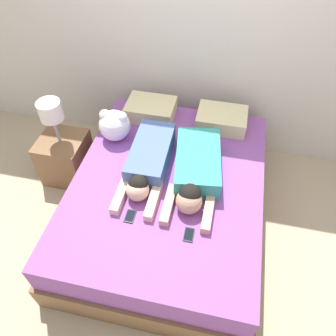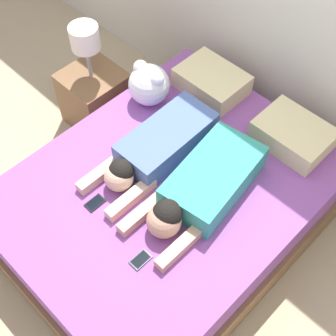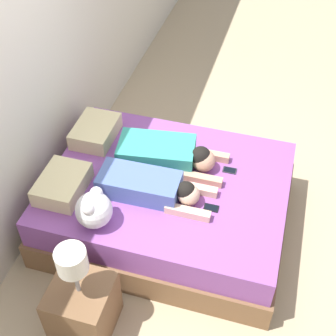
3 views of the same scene
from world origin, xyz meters
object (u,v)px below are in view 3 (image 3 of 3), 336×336
at_px(person_left, 152,187).
at_px(person_right, 169,154).
at_px(pillow_head_left, 62,184).
at_px(cell_phone_right, 230,170).
at_px(pillow_head_right, 96,131).
at_px(bed, 168,203).
at_px(nightstand, 82,304).
at_px(plush_toy, 94,209).
at_px(cell_phone_left, 211,208).

bearing_deg(person_left, person_right, -3.34).
xyz_separation_m(pillow_head_left, person_left, (0.16, -0.73, 0.01)).
bearing_deg(cell_phone_right, person_left, 129.01).
bearing_deg(pillow_head_right, cell_phone_right, -94.08).
xyz_separation_m(bed, cell_phone_right, (0.27, -0.49, 0.30)).
xyz_separation_m(pillow_head_right, person_right, (-0.14, -0.76, 0.02)).
bearing_deg(nightstand, person_right, -11.15).
xyz_separation_m(bed, nightstand, (-1.16, 0.33, 0.02)).
distance_m(pillow_head_left, cell_phone_right, 1.44).
relative_size(pillow_head_right, person_right, 0.48).
distance_m(person_right, plush_toy, 0.90).
height_order(pillow_head_left, person_left, person_left).
xyz_separation_m(bed, person_right, (0.22, 0.06, 0.39)).
relative_size(bed, cell_phone_right, 17.44).
height_order(person_left, cell_phone_right, person_left).
height_order(pillow_head_right, plush_toy, plush_toy).
bearing_deg(pillow_head_left, nightstand, -148.99).
relative_size(cell_phone_right, plush_toy, 0.39).
distance_m(person_right, cell_phone_right, 0.55).
bearing_deg(plush_toy, cell_phone_left, -64.97).
bearing_deg(plush_toy, person_right, -23.90).
bearing_deg(cell_phone_left, nightstand, 141.73).
bearing_deg(plush_toy, nightstand, -170.71).
distance_m(pillow_head_right, cell_phone_left, 1.36).
height_order(person_right, cell_phone_left, person_right).
relative_size(person_right, cell_phone_right, 8.20).
distance_m(person_right, nightstand, 1.46).
bearing_deg(pillow_head_left, person_right, -52.50).
xyz_separation_m(person_left, plush_toy, (-0.41, 0.34, 0.06)).
relative_size(pillow_head_right, cell_phone_left, 3.97).
relative_size(pillow_head_right, person_left, 0.49).
bearing_deg(pillow_head_left, bed, -66.19).
xyz_separation_m(cell_phone_left, nightstand, (-0.96, 0.75, -0.28)).
relative_size(person_left, plush_toy, 3.18).
bearing_deg(plush_toy, cell_phone_right, -46.38).
relative_size(bed, pillow_head_left, 4.39).
bearing_deg(cell_phone_left, bed, 64.24).
distance_m(cell_phone_left, cell_phone_right, 0.48).
bearing_deg(nightstand, cell_phone_right, -29.79).
height_order(pillow_head_left, nightstand, nightstand).
height_order(pillow_head_left, person_right, person_right).
bearing_deg(plush_toy, pillow_head_left, 58.22).
bearing_deg(cell_phone_left, cell_phone_right, -7.56).
relative_size(cell_phone_right, nightstand, 0.13).
xyz_separation_m(pillow_head_left, nightstand, (-0.80, -0.48, -0.35)).
bearing_deg(person_left, cell_phone_left, -91.14).
xyz_separation_m(pillow_head_right, plush_toy, (-0.96, -0.39, 0.08)).
height_order(cell_phone_left, plush_toy, plush_toy).
distance_m(bed, pillow_head_right, 0.96).
distance_m(person_left, person_right, 0.42).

